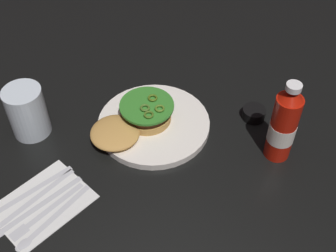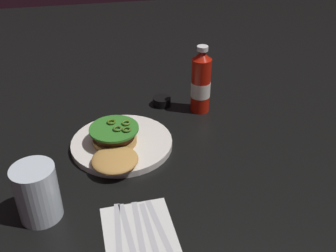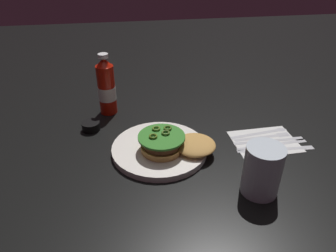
{
  "view_description": "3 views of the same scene",
  "coord_description": "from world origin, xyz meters",
  "px_view_note": "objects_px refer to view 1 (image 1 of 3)",
  "views": [
    {
      "loc": [
        0.42,
        0.5,
        0.77
      ],
      "look_at": [
        -0.04,
        0.04,
        0.09
      ],
      "focal_mm": 47.16,
      "sensor_mm": 36.0,
      "label": 1
    },
    {
      "loc": [
        0.77,
        -0.1,
        0.6
      ],
      "look_at": [
        -0.01,
        0.07,
        0.09
      ],
      "focal_mm": 41.29,
      "sensor_mm": 36.0,
      "label": 2
    },
    {
      "loc": [
        -0.16,
        -0.76,
        0.52
      ],
      "look_at": [
        -0.04,
        0.0,
        0.05
      ],
      "focal_mm": 33.71,
      "sensor_mm": 36.0,
      "label": 3
    }
  ],
  "objects_px": {
    "condiment_cup": "(254,113)",
    "steak_knife": "(19,198)",
    "spoon_utensil": "(44,225)",
    "butter_knife": "(31,210)",
    "napkin": "(43,204)",
    "burger_sandwich": "(135,119)",
    "fork_utensil": "(41,215)",
    "ketchup_bottle": "(283,125)",
    "dinner_plate": "(154,124)",
    "table_knife": "(26,205)",
    "water_glass": "(27,112)"
  },
  "relations": [
    {
      "from": "burger_sandwich",
      "to": "steak_knife",
      "type": "height_order",
      "value": "burger_sandwich"
    },
    {
      "from": "napkin",
      "to": "butter_knife",
      "type": "xyz_separation_m",
      "value": [
        0.03,
        -0.0,
        0.0
      ]
    },
    {
      "from": "water_glass",
      "to": "napkin",
      "type": "distance_m",
      "value": 0.23
    },
    {
      "from": "burger_sandwich",
      "to": "fork_utensil",
      "type": "distance_m",
      "value": 0.3
    },
    {
      "from": "steak_knife",
      "to": "spoon_utensil",
      "type": "xyz_separation_m",
      "value": [
        -0.0,
        0.09,
        0.0
      ]
    },
    {
      "from": "ketchup_bottle",
      "to": "table_knife",
      "type": "distance_m",
      "value": 0.56
    },
    {
      "from": "water_glass",
      "to": "ketchup_bottle",
      "type": "bearing_deg",
      "value": 128.32
    },
    {
      "from": "condiment_cup",
      "to": "steak_knife",
      "type": "xyz_separation_m",
      "value": [
        0.54,
        -0.19,
        -0.01
      ]
    },
    {
      "from": "dinner_plate",
      "to": "spoon_utensil",
      "type": "height_order",
      "value": "dinner_plate"
    },
    {
      "from": "burger_sandwich",
      "to": "ketchup_bottle",
      "type": "relative_size",
      "value": 1.03
    },
    {
      "from": "ketchup_bottle",
      "to": "fork_utensil",
      "type": "bearing_deg",
      "value": -26.24
    },
    {
      "from": "water_glass",
      "to": "napkin",
      "type": "height_order",
      "value": "water_glass"
    },
    {
      "from": "ketchup_bottle",
      "to": "steak_knife",
      "type": "relative_size",
      "value": 0.92
    },
    {
      "from": "table_knife",
      "to": "butter_knife",
      "type": "bearing_deg",
      "value": 92.09
    },
    {
      "from": "burger_sandwich",
      "to": "table_knife",
      "type": "height_order",
      "value": "burger_sandwich"
    },
    {
      "from": "burger_sandwich",
      "to": "water_glass",
      "type": "height_order",
      "value": "water_glass"
    },
    {
      "from": "table_knife",
      "to": "butter_knife",
      "type": "height_order",
      "value": "same"
    },
    {
      "from": "dinner_plate",
      "to": "burger_sandwich",
      "type": "xyz_separation_m",
      "value": [
        0.04,
        -0.02,
        0.03
      ]
    },
    {
      "from": "condiment_cup",
      "to": "water_glass",
      "type": "bearing_deg",
      "value": -39.79
    },
    {
      "from": "condiment_cup",
      "to": "butter_knife",
      "type": "height_order",
      "value": "condiment_cup"
    },
    {
      "from": "ketchup_bottle",
      "to": "napkin",
      "type": "bearing_deg",
      "value": -29.29
    },
    {
      "from": "spoon_utensil",
      "to": "water_glass",
      "type": "bearing_deg",
      "value": -118.15
    },
    {
      "from": "steak_knife",
      "to": "napkin",
      "type": "bearing_deg",
      "value": 122.89
    },
    {
      "from": "ketchup_bottle",
      "to": "fork_utensil",
      "type": "relative_size",
      "value": 1.17
    },
    {
      "from": "dinner_plate",
      "to": "spoon_utensil",
      "type": "relative_size",
      "value": 1.41
    },
    {
      "from": "ketchup_bottle",
      "to": "condiment_cup",
      "type": "distance_m",
      "value": 0.14
    },
    {
      "from": "spoon_utensil",
      "to": "butter_knife",
      "type": "bearing_deg",
      "value": -91.25
    },
    {
      "from": "napkin",
      "to": "fork_utensil",
      "type": "xyz_separation_m",
      "value": [
        0.02,
        0.02,
        0.0
      ]
    },
    {
      "from": "water_glass",
      "to": "spoon_utensil",
      "type": "height_order",
      "value": "water_glass"
    },
    {
      "from": "condiment_cup",
      "to": "spoon_utensil",
      "type": "bearing_deg",
      "value": -10.65
    },
    {
      "from": "spoon_utensil",
      "to": "steak_knife",
      "type": "bearing_deg",
      "value": -89.52
    },
    {
      "from": "water_glass",
      "to": "steak_knife",
      "type": "bearing_deg",
      "value": 49.09
    },
    {
      "from": "spoon_utensil",
      "to": "burger_sandwich",
      "type": "bearing_deg",
      "value": -167.54
    },
    {
      "from": "condiment_cup",
      "to": "napkin",
      "type": "height_order",
      "value": "condiment_cup"
    },
    {
      "from": "condiment_cup",
      "to": "butter_knife",
      "type": "xyz_separation_m",
      "value": [
        0.53,
        -0.15,
        -0.01
      ]
    },
    {
      "from": "burger_sandwich",
      "to": "fork_utensil",
      "type": "bearing_deg",
      "value": 8.32
    },
    {
      "from": "napkin",
      "to": "butter_knife",
      "type": "bearing_deg",
      "value": -0.8
    },
    {
      "from": "dinner_plate",
      "to": "napkin",
      "type": "bearing_deg",
      "value": -0.03
    },
    {
      "from": "butter_knife",
      "to": "spoon_utensil",
      "type": "bearing_deg",
      "value": 88.75
    },
    {
      "from": "dinner_plate",
      "to": "spoon_utensil",
      "type": "xyz_separation_m",
      "value": [
        0.34,
        0.05,
        -0.0
      ]
    },
    {
      "from": "table_knife",
      "to": "spoon_utensil",
      "type": "xyz_separation_m",
      "value": [
        0.0,
        0.07,
        0.0
      ]
    },
    {
      "from": "dinner_plate",
      "to": "condiment_cup",
      "type": "xyz_separation_m",
      "value": [
        -0.2,
        0.15,
        0.0
      ]
    },
    {
      "from": "napkin",
      "to": "butter_knife",
      "type": "relative_size",
      "value": 0.86
    },
    {
      "from": "water_glass",
      "to": "table_knife",
      "type": "relative_size",
      "value": 0.57
    },
    {
      "from": "spoon_utensil",
      "to": "napkin",
      "type": "bearing_deg",
      "value": -121.01
    },
    {
      "from": "condiment_cup",
      "to": "steak_knife",
      "type": "bearing_deg",
      "value": -19.62
    },
    {
      "from": "fork_utensil",
      "to": "spoon_utensil",
      "type": "xyz_separation_m",
      "value": [
        0.01,
        0.02,
        0.0
      ]
    },
    {
      "from": "dinner_plate",
      "to": "condiment_cup",
      "type": "distance_m",
      "value": 0.24
    },
    {
      "from": "steak_knife",
      "to": "ketchup_bottle",
      "type": "bearing_deg",
      "value": 148.22
    },
    {
      "from": "water_glass",
      "to": "napkin",
      "type": "bearing_deg",
      "value": 62.56
    }
  ]
}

